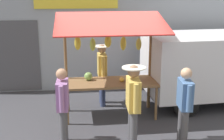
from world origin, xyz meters
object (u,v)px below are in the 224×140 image
at_px(market_stall, 109,54).
at_px(vendor_with_sunhat, 102,70).
at_px(parked_van, 222,62).
at_px(shopper_in_striped_shirt, 63,102).
at_px(shopper_with_shopping_bag, 184,101).
at_px(shopper_in_grey_tee, 133,100).

xyz_separation_m(market_stall, vendor_with_sunhat, (0.11, -0.71, -0.57)).
bearing_deg(parked_van, shopper_in_striped_shirt, 21.49).
bearing_deg(shopper_with_shopping_bag, vendor_with_sunhat, 37.44).
bearing_deg(shopper_with_shopping_bag, parked_van, -33.65).
bearing_deg(parked_van, shopper_with_shopping_bag, 47.02).
bearing_deg(shopper_with_shopping_bag, shopper_in_striped_shirt, 89.50).
bearing_deg(parked_van, shopper_in_grey_tee, 35.00).
distance_m(market_stall, shopper_in_grey_tee, 1.77).
height_order(shopper_with_shopping_bag, parked_van, parked_van).
height_order(shopper_in_grey_tee, shopper_with_shopping_bag, shopper_in_grey_tee).
relative_size(market_stall, shopper_in_striped_shirt, 1.57).
xyz_separation_m(shopper_in_striped_shirt, shopper_with_shopping_bag, (-2.36, 0.29, 0.01)).
relative_size(shopper_in_grey_tee, shopper_with_shopping_bag, 1.06).
bearing_deg(parked_van, vendor_with_sunhat, -5.38).
bearing_deg(vendor_with_sunhat, shopper_in_striped_shirt, -25.08).
xyz_separation_m(market_stall, shopper_in_striped_shirt, (1.07, 1.33, -0.63)).
bearing_deg(shopper_with_shopping_bag, market_stall, 44.92).
relative_size(shopper_in_striped_shirt, parked_van, 0.35).
relative_size(market_stall, parked_van, 0.56).
bearing_deg(market_stall, shopper_in_grey_tee, 98.80).
relative_size(market_stall, shopper_with_shopping_bag, 1.56).
bearing_deg(shopper_in_striped_shirt, vendor_with_sunhat, -23.46).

